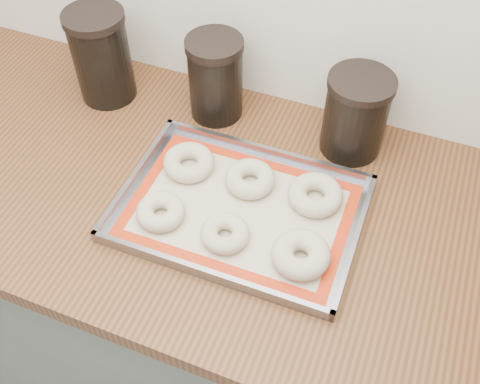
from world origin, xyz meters
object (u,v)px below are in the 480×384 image
at_px(bagel_front_left, 160,212).
at_px(canister_mid, 215,78).
at_px(baking_tray, 240,210).
at_px(bagel_back_left, 189,162).
at_px(bagel_back_mid, 250,179).
at_px(bagel_back_right, 315,195).
at_px(bagel_front_right, 301,255).
at_px(bagel_front_mid, 225,233).
at_px(canister_right, 356,115).
at_px(canister_left, 101,56).

height_order(bagel_front_left, canister_mid, canister_mid).
bearing_deg(baking_tray, bagel_back_left, 154.81).
height_order(bagel_back_mid, bagel_back_right, bagel_back_right).
relative_size(bagel_front_left, bagel_front_right, 0.88).
distance_m(bagel_front_left, bagel_back_mid, 0.19).
distance_m(bagel_front_left, bagel_front_right, 0.28).
bearing_deg(bagel_front_mid, bagel_back_mid, 91.96).
xyz_separation_m(baking_tray, bagel_front_left, (-0.13, -0.07, 0.01)).
bearing_deg(canister_right, canister_left, -176.40).
bearing_deg(bagel_front_left, bagel_front_right, 0.61).
bearing_deg(bagel_front_left, baking_tray, 27.94).
relative_size(baking_tray, bagel_back_right, 4.32).
xyz_separation_m(bagel_front_left, canister_mid, (-0.02, 0.32, 0.07)).
bearing_deg(bagel_front_left, bagel_back_mid, 47.57).
relative_size(bagel_front_right, bagel_back_right, 0.99).
relative_size(bagel_front_left, canister_left, 0.44).
xyz_separation_m(bagel_front_right, canister_left, (-0.56, 0.29, 0.08)).
distance_m(bagel_front_right, canister_left, 0.63).
bearing_deg(canister_left, baking_tray, -27.64).
height_order(canister_mid, canister_right, canister_mid).
bearing_deg(canister_left, bagel_front_mid, -34.98).
relative_size(bagel_front_mid, bagel_back_mid, 0.91).
bearing_deg(canister_left, bagel_front_left, -45.74).
height_order(bagel_front_mid, bagel_back_left, bagel_back_left).
relative_size(bagel_front_mid, bagel_back_left, 0.87).
distance_m(canister_left, canister_mid, 0.26).
bearing_deg(bagel_back_left, bagel_back_right, 2.48).
distance_m(bagel_front_right, bagel_back_left, 0.31).
relative_size(bagel_front_right, canister_mid, 0.56).
distance_m(bagel_back_left, bagel_back_right, 0.27).
height_order(canister_left, canister_right, canister_left).
bearing_deg(bagel_back_mid, bagel_front_mid, -88.04).
bearing_deg(bagel_back_left, bagel_front_left, -88.30).
xyz_separation_m(bagel_front_right, bagel_back_right, (-0.02, 0.14, -0.00)).
bearing_deg(bagel_front_left, bagel_back_left, 91.70).
bearing_deg(canister_mid, baking_tray, -58.17).
distance_m(baking_tray, canister_right, 0.31).
relative_size(bagel_back_mid, canister_right, 0.55).
distance_m(bagel_back_mid, canister_right, 0.25).
distance_m(baking_tray, bagel_back_right, 0.15).
distance_m(baking_tray, bagel_front_left, 0.15).
xyz_separation_m(bagel_back_left, bagel_back_right, (0.26, 0.01, 0.00)).
bearing_deg(bagel_back_left, bagel_front_right, -25.33).
relative_size(bagel_front_left, bagel_back_left, 0.89).
bearing_deg(canister_right, bagel_back_right, -97.96).
xyz_separation_m(bagel_back_mid, canister_mid, (-0.15, 0.18, 0.07)).
bearing_deg(baking_tray, bagel_back_mid, 94.85).
distance_m(bagel_front_left, canister_left, 0.41).
bearing_deg(canister_left, bagel_back_mid, -19.92).
xyz_separation_m(bagel_back_mid, canister_right, (0.16, 0.18, 0.07)).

